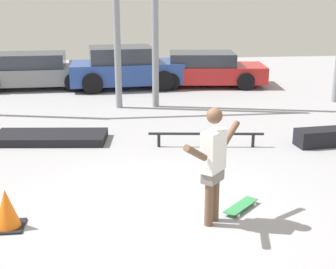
% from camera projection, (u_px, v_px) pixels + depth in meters
% --- Properties ---
extents(ground_plane, '(36.00, 36.00, 0.00)m').
position_uv_depth(ground_plane, '(162.00, 214.00, 7.36)').
color(ground_plane, '#9E9EA3').
extents(skateboarder, '(1.08, 1.23, 1.79)m').
position_uv_depth(skateboarder, '(213.00, 161.00, 6.80)').
color(skateboarder, brown).
rests_on(skateboarder, ground_plane).
extents(skateboard, '(0.69, 0.69, 0.08)m').
position_uv_depth(skateboard, '(241.00, 206.00, 7.49)').
color(skateboard, '#338C4C').
rests_on(skateboard, ground_plane).
extents(manual_pad, '(2.68, 1.28, 0.19)m').
position_uv_depth(manual_pad, '(50.00, 137.00, 10.94)').
color(manual_pad, black).
rests_on(manual_pad, ground_plane).
extents(grind_rail, '(2.58, 0.38, 0.34)m').
position_uv_depth(grind_rail, '(206.00, 135.00, 10.49)').
color(grind_rail, black).
rests_on(grind_rail, ground_plane).
extents(parked_car_grey, '(4.62, 2.00, 1.27)m').
position_uv_depth(parked_car_grey, '(33.00, 71.00, 16.89)').
color(parked_car_grey, slate).
rests_on(parked_car_grey, ground_plane).
extents(parked_car_blue, '(4.14, 2.27, 1.48)m').
position_uv_depth(parked_car_blue, '(125.00, 68.00, 16.95)').
color(parked_car_blue, '#284793').
rests_on(parked_car_blue, ground_plane).
extents(parked_car_red, '(4.45, 2.33, 1.24)m').
position_uv_depth(parked_car_red, '(205.00, 69.00, 17.36)').
color(parked_car_red, red).
rests_on(parked_car_red, ground_plane).
extents(traffic_cone, '(0.47, 0.47, 0.61)m').
position_uv_depth(traffic_cone, '(7.00, 209.00, 6.85)').
color(traffic_cone, black).
rests_on(traffic_cone, ground_plane).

